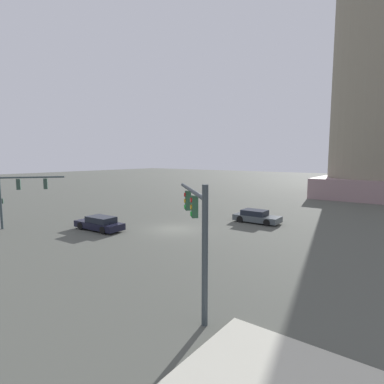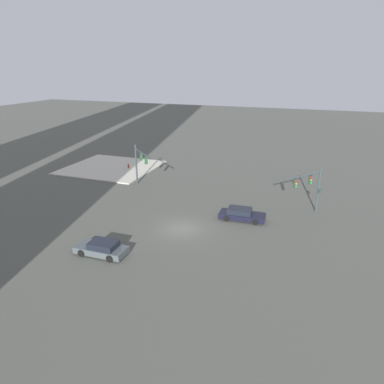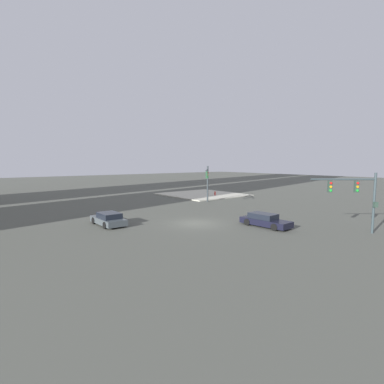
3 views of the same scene
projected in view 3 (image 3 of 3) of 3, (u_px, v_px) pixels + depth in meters
ground_plane at (196, 223)px, 28.25m from camera, size 211.64×211.64×0.00m
sidewalk_corner at (203, 194)px, 52.62m from camera, size 13.28×12.50×0.15m
traffic_signal_near_corner at (207, 178)px, 41.48m from camera, size 4.54×4.32×5.32m
traffic_signal_opposite_side at (357, 192)px, 23.96m from camera, size 3.72×4.28×5.05m
sedan_car_approaching at (265, 220)px, 26.81m from camera, size 4.78×2.00×1.21m
sedan_car_waiting_far at (109, 219)px, 27.42m from camera, size 4.42×2.01×1.21m
fire_hydrant_on_curb at (215, 193)px, 50.65m from camera, size 0.33×0.22×0.71m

